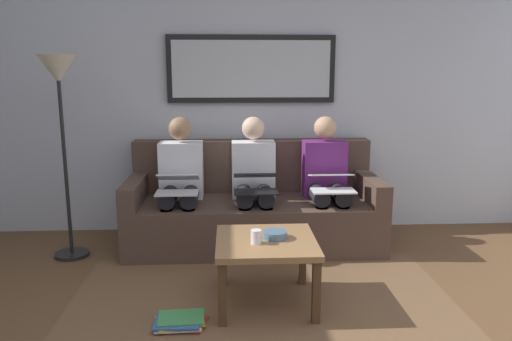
# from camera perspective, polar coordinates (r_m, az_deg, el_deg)

# --- Properties ---
(wall_rear) EXTENTS (6.00, 0.12, 2.60)m
(wall_rear) POSITION_cam_1_polar(r_m,az_deg,el_deg) (4.80, -0.60, 8.61)
(wall_rear) COLOR #B7BCC6
(wall_rear) RESTS_ON ground_plane
(area_rug) EXTENTS (2.60, 1.80, 0.01)m
(area_rug) POSITION_cam_1_polar(r_m,az_deg,el_deg) (3.41, 0.81, -15.31)
(area_rug) COLOR brown
(area_rug) RESTS_ON ground_plane
(couch) EXTENTS (2.20, 0.90, 0.90)m
(couch) POSITION_cam_1_polar(r_m,az_deg,el_deg) (4.48, -0.29, -4.44)
(couch) COLOR #4C382D
(couch) RESTS_ON ground_plane
(framed_mirror) EXTENTS (1.57, 0.05, 0.62)m
(framed_mirror) POSITION_cam_1_polar(r_m,az_deg,el_deg) (4.70, -0.55, 11.60)
(framed_mirror) COLOR black
(coffee_table) EXTENTS (0.66, 0.66, 0.45)m
(coffee_table) POSITION_cam_1_polar(r_m,az_deg,el_deg) (3.30, 1.16, -8.97)
(coffee_table) COLOR olive
(coffee_table) RESTS_ON ground_plane
(cup) EXTENTS (0.07, 0.07, 0.09)m
(cup) POSITION_cam_1_polar(r_m,az_deg,el_deg) (3.19, 0.02, -7.63)
(cup) COLOR silver
(cup) RESTS_ON coffee_table
(bowl) EXTENTS (0.16, 0.16, 0.05)m
(bowl) POSITION_cam_1_polar(r_m,az_deg,el_deg) (3.30, 2.20, -7.39)
(bowl) COLOR slate
(bowl) RESTS_ON coffee_table
(person_left) EXTENTS (0.38, 0.58, 1.14)m
(person_left) POSITION_cam_1_polar(r_m,az_deg,el_deg) (4.42, 8.06, -0.80)
(person_left) COLOR #66236B
(person_left) RESTS_ON couch
(laptop_white) EXTENTS (0.36, 0.33, 0.14)m
(laptop_white) POSITION_cam_1_polar(r_m,az_deg,el_deg) (4.18, 8.73, -1.30)
(laptop_white) COLOR white
(person_middle) EXTENTS (0.38, 0.58, 1.14)m
(person_middle) POSITION_cam_1_polar(r_m,az_deg,el_deg) (4.34, -0.25, -0.91)
(person_middle) COLOR silver
(person_middle) RESTS_ON couch
(laptop_black) EXTENTS (0.35, 0.35, 0.15)m
(laptop_black) POSITION_cam_1_polar(r_m,az_deg,el_deg) (4.10, -0.08, -1.39)
(laptop_black) COLOR black
(person_right) EXTENTS (0.38, 0.58, 1.14)m
(person_right) POSITION_cam_1_polar(r_m,az_deg,el_deg) (4.36, -8.69, -1.00)
(person_right) COLOR silver
(person_right) RESTS_ON couch
(laptop_silver) EXTENTS (0.34, 0.34, 0.15)m
(laptop_silver) POSITION_cam_1_polar(r_m,az_deg,el_deg) (4.12, -9.01, -1.53)
(laptop_silver) COLOR silver
(magazine_stack) EXTENTS (0.33, 0.26, 0.05)m
(magazine_stack) POSITION_cam_1_polar(r_m,az_deg,el_deg) (3.20, -8.75, -16.81)
(magazine_stack) COLOR red
(magazine_stack) RESTS_ON ground_plane
(standing_lamp) EXTENTS (0.32, 0.32, 1.66)m
(standing_lamp) POSITION_cam_1_polar(r_m,az_deg,el_deg) (4.25, -21.69, 8.40)
(standing_lamp) COLOR black
(standing_lamp) RESTS_ON ground_plane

